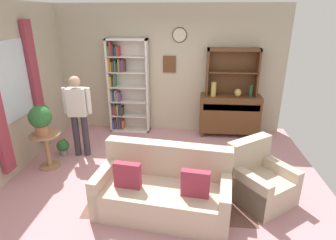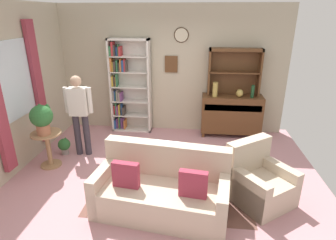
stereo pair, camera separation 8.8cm
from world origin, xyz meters
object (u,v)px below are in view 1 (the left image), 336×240
object	(u,v)px
sideboard	(229,113)
plant_stand	(47,147)
vase_round	(238,93)
potted_plant_large	(40,118)
armchair_floral	(259,182)
bottle_wine	(251,91)
bookshelf	(125,87)
vase_tall	(214,89)
sideboard_hutch	(233,65)
potted_plant_small	(63,146)
couch_floral	(164,190)
person_reading	(78,111)

from	to	relation	value
sideboard	plant_stand	xyz separation A→B (m)	(-3.37, -1.72, -0.11)
vase_round	potted_plant_large	distance (m)	3.89
sideboard	armchair_floral	size ratio (longest dim) A/B	1.21
armchair_floral	bottle_wine	bearing A→B (deg)	84.32
bookshelf	vase_tall	size ratio (longest dim) A/B	6.77
vase_tall	plant_stand	size ratio (longest dim) A/B	0.48
sideboard_hutch	armchair_floral	distance (m)	2.77
sideboard	potted_plant_small	world-z (taller)	sideboard
sideboard_hutch	potted_plant_large	distance (m)	3.90
couch_floral	person_reading	size ratio (longest dim) A/B	1.22
bookshelf	bottle_wine	bearing A→B (deg)	-3.63
vase_tall	person_reading	bearing A→B (deg)	-155.92
sideboard_hutch	person_reading	distance (m)	3.30
bottle_wine	potted_plant_large	size ratio (longest dim) A/B	0.52
plant_stand	potted_plant_large	distance (m)	0.55
sideboard	vase_tall	world-z (taller)	vase_tall
bottle_wine	sideboard_hutch	bearing A→B (deg)	153.04
vase_round	plant_stand	world-z (taller)	vase_round
bookshelf	couch_floral	distance (m)	3.10
sideboard_hutch	potted_plant_small	world-z (taller)	sideboard_hutch
sideboard_hutch	person_reading	size ratio (longest dim) A/B	0.71
vase_tall	potted_plant_large	xyz separation A→B (m)	(-2.98, -1.69, -0.12)
sideboard_hutch	armchair_floral	size ratio (longest dim) A/B	1.03
vase_tall	bookshelf	bearing A→B (deg)	175.19
bottle_wine	armchair_floral	xyz separation A→B (m)	(-0.22, -2.25, -0.77)
bookshelf	potted_plant_small	world-z (taller)	bookshelf
potted_plant_large	sideboard	bearing A→B (deg)	27.68
vase_round	plant_stand	size ratio (longest dim) A/B	0.26
plant_stand	potted_plant_small	world-z (taller)	plant_stand
vase_round	couch_floral	size ratio (longest dim) A/B	0.09
bottle_wine	potted_plant_large	xyz separation A→B (m)	(-3.76, -1.68, -0.10)
sideboard	potted_plant_small	xyz separation A→B (m)	(-3.31, -1.27, -0.32)
bottle_wine	person_reading	world-z (taller)	person_reading
sideboard_hutch	vase_round	world-z (taller)	sideboard_hutch
bottle_wine	plant_stand	size ratio (longest dim) A/B	0.42
vase_round	armchair_floral	distance (m)	2.39
potted_plant_small	vase_tall	bearing A→B (deg)	22.13
vase_round	bottle_wine	distance (m)	0.27
couch_floral	potted_plant_large	world-z (taller)	potted_plant_large
bookshelf	sideboard	bearing A→B (deg)	-2.06
bottle_wine	vase_tall	bearing A→B (deg)	179.34
potted_plant_large	couch_floral	bearing A→B (deg)	-23.47
sideboard_hutch	vase_round	bearing A→B (deg)	-53.52
bookshelf	bottle_wine	xyz separation A→B (m)	(2.74, -0.17, 0.00)
bookshelf	vase_round	distance (m)	2.48
person_reading	bottle_wine	bearing A→B (deg)	18.76
bottle_wine	armchair_floral	size ratio (longest dim) A/B	0.25
armchair_floral	sideboard_hutch	bearing A→B (deg)	93.86
potted_plant_large	person_reading	distance (m)	0.69
couch_floral	sideboard	bearing A→B (deg)	65.94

